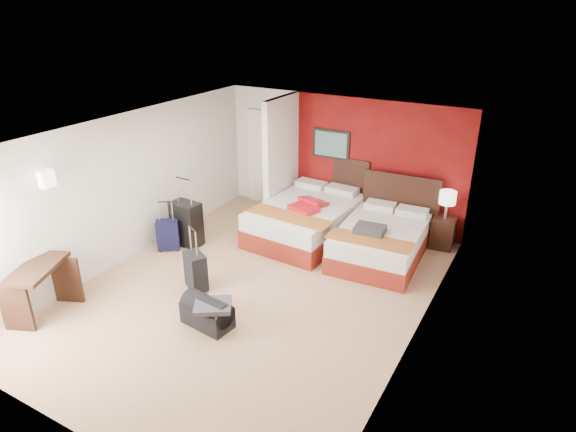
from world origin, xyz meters
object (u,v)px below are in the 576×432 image
Objects in this scene: suitcase_charcoal at (196,273)px; desk at (42,291)px; bed_right at (380,243)px; nightstand at (443,233)px; red_suitcase_open at (309,205)px; suitcase_navy at (168,236)px; suitcase_black at (187,225)px; bed_left at (306,221)px; table_lamp at (447,205)px; duffel_bag at (207,314)px.

desk reaches higher than suitcase_charcoal.
bed_right is 1.29m from nightstand.
red_suitcase_open is at bearing -160.96° from nightstand.
nightstand is 4.97m from suitcase_navy.
bed_right is 3.49m from suitcase_black.
red_suitcase_open is at bearing 175.87° from bed_right.
nightstand is 0.96× the size of suitcase_charcoal.
bed_left is 2.21m from suitcase_black.
bed_right is 2.43× the size of suitcase_black.
table_lamp is (2.37, 0.84, 0.49)m from bed_left.
suitcase_charcoal is (-3.00, -3.34, 0.01)m from nightstand.
table_lamp is 0.97× the size of suitcase_navy.
desk is at bearing -135.41° from nightstand.
duffel_bag is (-0.00, -3.06, -0.53)m from red_suitcase_open.
desk is at bearing -130.70° from suitcase_navy.
red_suitcase_open is 2.25m from suitcase_black.
bed_right is at bearing -0.68° from bed_left.
suitcase_black is 0.84× the size of desk.
desk is (-4.44, -4.95, 0.12)m from nightstand.
suitcase_navy is 2.43m from desk.
bed_left is 3.09× the size of red_suitcase_open.
suitcase_navy is (-4.28, -2.53, -0.55)m from table_lamp.
suitcase_black is (-3.26, -1.24, 0.11)m from bed_right.
duffel_bag is at bearing -123.13° from nightstand.
nightstand is 4.60m from duffel_bag.
nightstand is at bearing 76.80° from suitcase_charcoal.
red_suitcase_open is 1.33× the size of suitcase_navy.
desk reaches higher than red_suitcase_open.
red_suitcase_open is 1.37× the size of table_lamp.
desk is at bearing -131.87° from table_lamp.
red_suitcase_open is at bearing -41.14° from bed_left.
table_lamp reaches higher than red_suitcase_open.
red_suitcase_open is (0.10, -0.10, 0.38)m from bed_left.
bed_left is at bearing -163.94° from nightstand.
nightstand is (2.27, 0.94, -0.43)m from red_suitcase_open.
nightstand is (0.85, 0.96, -0.01)m from bed_right.
red_suitcase_open is 2.49m from nightstand.
desk is at bearing -135.27° from bed_right.
bed_right is 1.39m from table_lamp.
suitcase_navy is (-1.91, -1.69, -0.06)m from bed_left.
suitcase_charcoal is (1.11, -1.13, -0.11)m from suitcase_black.
nightstand is 1.08× the size of table_lamp.
suitcase_black is at bearing 142.95° from duffel_bag.
suitcase_navy is at bearing 151.10° from duffel_bag.
red_suitcase_open is at bearing 97.15° from duffel_bag.
bed_right is at bearing 76.62° from suitcase_charcoal.
bed_left is 4.60m from desk.
bed_right is at bearing 72.13° from duffel_bag.
red_suitcase_open is 2.60m from suitcase_navy.
suitcase_black is 0.39m from suitcase_navy.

